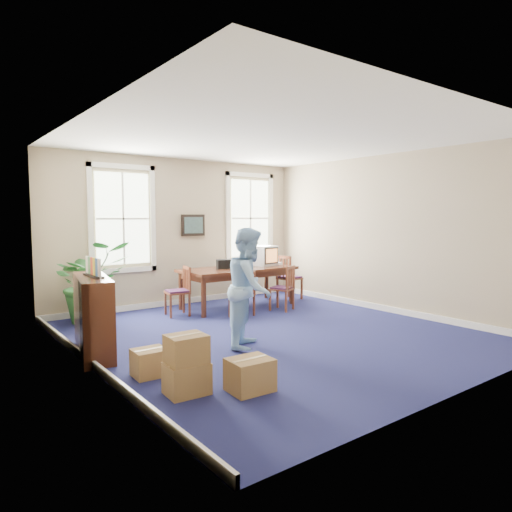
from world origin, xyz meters
TOP-DOWN VIEW (x-y plane):
  - floor at (0.00, 0.00)m, footprint 6.50×6.50m
  - ceiling at (0.00, 0.00)m, footprint 6.50×6.50m
  - wall_back at (0.00, 3.25)m, footprint 6.50×0.00m
  - wall_front at (0.00, -3.25)m, footprint 6.50×0.00m
  - wall_left at (-3.00, 0.00)m, footprint 0.00×6.50m
  - wall_right at (3.00, 0.00)m, footprint 0.00×6.50m
  - baseboard_back at (0.00, 3.22)m, footprint 6.00×0.04m
  - baseboard_left at (-2.97, 0.00)m, footprint 0.04×6.50m
  - baseboard_right at (2.97, 0.00)m, footprint 0.04×6.50m
  - window_left at (-1.30, 3.23)m, footprint 1.40×0.12m
  - window_right at (1.90, 3.23)m, footprint 1.40×0.12m
  - wall_picture at (0.30, 3.20)m, footprint 0.58×0.06m
  - conference_table at (0.83, 2.20)m, footprint 2.48×1.13m
  - crt_tv at (1.56, 2.25)m, footprint 0.57×0.61m
  - game_console at (1.90, 2.20)m, footprint 0.22×0.26m
  - equipment_bag at (0.55, 2.25)m, footprint 0.45×0.37m
  - chair_near_left at (0.32, 1.35)m, footprint 0.53×0.53m
  - chair_near_right at (1.34, 1.35)m, footprint 0.56×0.56m
  - chair_end_left at (-0.63, 2.20)m, footprint 0.51×0.51m
  - chair_end_right at (2.30, 2.20)m, footprint 0.52×0.52m
  - man at (-0.74, -0.36)m, footprint 1.10×1.09m
  - credenza at (-2.75, 0.64)m, footprint 0.68×1.48m
  - brochure_rack at (-2.73, 0.64)m, footprint 0.14×0.66m
  - potted_plant at (-2.14, 2.65)m, footprint 1.40×1.23m
  - cardboard_boxes at (-2.23, -1.36)m, footprint 1.25×1.25m

SIDE VIEW (x-z plane):
  - floor at x=0.00m, z-range 0.00..0.00m
  - baseboard_back at x=0.00m, z-range 0.00..0.12m
  - baseboard_left at x=-2.97m, z-range 0.00..0.12m
  - baseboard_right at x=2.97m, z-range 0.00..0.12m
  - cardboard_boxes at x=-2.23m, z-range 0.00..0.69m
  - conference_table at x=0.83m, z-range 0.00..0.85m
  - chair_near_left at x=0.32m, z-range 0.00..0.89m
  - chair_near_right at x=1.34m, z-range 0.00..0.93m
  - chair_end_left at x=-0.63m, z-range 0.00..0.96m
  - chair_end_right at x=2.30m, z-range 0.00..1.04m
  - credenza at x=-2.75m, z-range 0.00..1.12m
  - potted_plant at x=-2.14m, z-range 0.00..1.50m
  - game_console at x=1.90m, z-range 0.85..0.90m
  - man at x=-0.74m, z-range 0.00..1.78m
  - equipment_bag at x=0.55m, z-range 0.85..1.04m
  - crt_tv at x=1.56m, z-range 0.85..1.29m
  - brochure_rack at x=-2.73m, z-range 1.12..1.41m
  - wall_back at x=0.00m, z-range -1.65..4.85m
  - wall_front at x=0.00m, z-range -1.65..4.85m
  - wall_left at x=-3.00m, z-range -1.65..4.85m
  - wall_right at x=3.00m, z-range -1.65..4.85m
  - wall_picture at x=0.30m, z-range 1.51..1.99m
  - window_left at x=-1.30m, z-range 0.80..3.00m
  - window_right at x=1.90m, z-range 0.80..3.00m
  - ceiling at x=0.00m, z-range 3.20..3.20m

